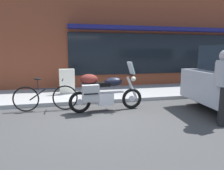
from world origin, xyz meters
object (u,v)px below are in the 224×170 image
at_px(touring_motorcycle, 102,91).
at_px(sandwich_board_sign, 67,81).
at_px(parked_bicycle, 46,97).
at_px(pedestrian_walking, 224,78).

relative_size(touring_motorcycle, sandwich_board_sign, 2.34).
bearing_deg(parked_bicycle, touring_motorcycle, -15.78).
height_order(touring_motorcycle, pedestrian_walking, pedestrian_walking).
distance_m(touring_motorcycle, sandwich_board_sign, 2.39).
relative_size(touring_motorcycle, parked_bicycle, 1.20).
relative_size(touring_motorcycle, pedestrian_walking, 1.24).
xyz_separation_m(parked_bicycle, pedestrian_walking, (3.99, -2.11, 0.69)).
bearing_deg(pedestrian_walking, parked_bicycle, 152.14).
bearing_deg(sandwich_board_sign, touring_motorcycle, -67.62).
xyz_separation_m(parked_bicycle, sandwich_board_sign, (0.64, 1.77, 0.19)).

